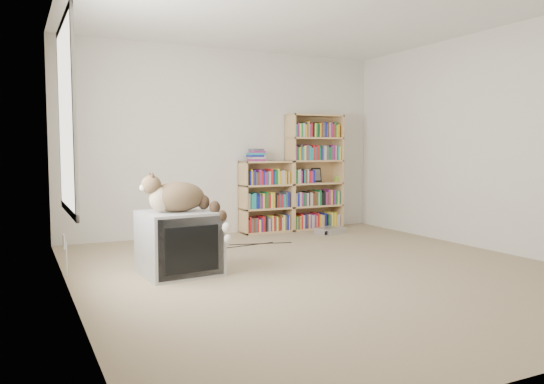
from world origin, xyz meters
name	(u,v)px	position (x,y,z in m)	size (l,w,h in m)	color
floor	(323,270)	(0.00, 0.00, 0.00)	(4.50, 5.00, 0.01)	tan
wall_back	(227,142)	(0.00, 2.50, 1.25)	(4.50, 0.02, 2.50)	silver
wall_left	(68,136)	(-2.25, 0.00, 1.25)	(0.02, 5.00, 2.50)	silver
wall_right	(495,140)	(2.25, 0.00, 1.25)	(0.02, 5.00, 2.50)	silver
ceiling	(325,2)	(0.00, 0.00, 2.50)	(4.50, 5.00, 0.02)	white
window	(66,117)	(-2.24, 0.20, 1.40)	(0.02, 1.22, 1.52)	white
crt_tv	(179,243)	(-1.27, 0.46, 0.29)	(0.72, 0.66, 0.58)	#AAAAAD
cat	(184,201)	(-1.24, 0.40, 0.68)	(0.74, 0.54, 0.60)	#332615
bookcase_tall	(314,174)	(1.29, 2.36, 0.79)	(0.82, 0.30, 1.65)	tan
bookcase_short	(266,199)	(0.51, 2.36, 0.46)	(0.72, 0.30, 0.99)	tan
book_stack	(256,155)	(0.35, 2.34, 1.08)	(0.20, 0.26, 0.17)	red
green_mug	(337,179)	(1.66, 2.34, 0.72)	(0.08, 0.08, 0.09)	olive
framed_print	(316,175)	(1.37, 2.44, 0.78)	(0.15, 0.01, 0.21)	black
dvd_player	(330,231)	(1.24, 1.85, 0.04)	(0.37, 0.26, 0.08)	#B2B2B7
wall_outlet	(64,242)	(-2.24, 0.80, 0.32)	(0.01, 0.08, 0.13)	silver
floor_cables	(237,244)	(-0.22, 1.65, 0.00)	(1.20, 0.70, 0.01)	black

